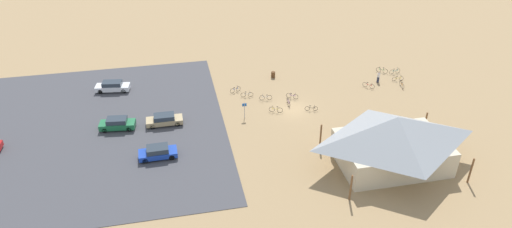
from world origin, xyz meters
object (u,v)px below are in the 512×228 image
object	(u,v)px
bicycle_red_yard_center	(369,85)
car_tan_near_entry	(164,120)
bicycle_silver_edge_south	(247,95)
car_green_aisle_side	(117,124)
bicycle_yellow_mid_cluster	(276,110)
bicycle_yellow_near_sign	(398,79)
lot_sign	(244,108)
car_white_second_row	(113,86)
trash_bin	(273,75)
visitor_crossing_yard	(378,77)
bicycle_purple_yard_right	(292,96)
car_blue_end_stall	(158,152)
bicycle_black_near_porch	(311,108)
bicycle_orange_by_bin	(402,85)
bicycle_white_trailside	(266,98)
bicycle_green_edge_north	(382,70)
bike_pavilion	(394,139)
bicycle_teal_front_row	(395,71)
bicycle_purple_back_row	(288,102)
bicycle_blue_lone_west	(235,90)

from	to	relation	value
bicycle_red_yard_center	car_tan_near_entry	bearing A→B (deg)	7.93
bicycle_silver_edge_south	car_green_aisle_side	world-z (taller)	car_green_aisle_side
bicycle_yellow_mid_cluster	bicycle_yellow_near_sign	bearing A→B (deg)	-165.47
lot_sign	car_white_second_row	bearing A→B (deg)	-32.71
trash_bin	visitor_crossing_yard	bearing A→B (deg)	162.25
bicycle_purple_yard_right	trash_bin	bearing A→B (deg)	-81.24
bicycle_yellow_near_sign	visitor_crossing_yard	xyz separation A→B (m)	(3.06, -0.15, 0.52)
car_blue_end_stall	bicycle_black_near_porch	bearing A→B (deg)	-162.24
bicycle_orange_by_bin	car_blue_end_stall	distance (m)	35.94
trash_bin	car_green_aisle_side	bearing A→B (deg)	24.19
car_white_second_row	car_tan_near_entry	xyz separation A→B (m)	(-6.77, 10.38, -0.03)
bicycle_white_trailside	bicycle_black_near_porch	xyz separation A→B (m)	(-5.22, 3.99, -0.04)
bicycle_black_near_porch	car_white_second_row	size ratio (longest dim) A/B	0.34
car_tan_near_entry	bicycle_purple_yard_right	bearing A→B (deg)	-169.47
bicycle_red_yard_center	car_white_second_row	bearing A→B (deg)	-10.15
bicycle_green_edge_north	bicycle_yellow_mid_cluster	world-z (taller)	bicycle_yellow_mid_cluster
bicycle_red_yard_center	bicycle_yellow_mid_cluster	bearing A→B (deg)	15.02
lot_sign	bicycle_yellow_near_sign	world-z (taller)	lot_sign
bicycle_green_edge_north	car_blue_end_stall	distance (m)	36.94
bicycle_black_near_porch	bicycle_purple_yard_right	xyz separation A→B (m)	(1.57, -3.67, 0.04)
bike_pavilion	car_white_second_row	xyz separation A→B (m)	(30.63, -23.53, -2.55)
bicycle_red_yard_center	bicycle_teal_front_row	distance (m)	6.67
bicycle_green_edge_north	bicycle_purple_yard_right	distance (m)	16.22
bicycle_teal_front_row	lot_sign	bearing A→B (deg)	17.76
bicycle_orange_by_bin	bicycle_black_near_porch	bearing A→B (deg)	14.14
bike_pavilion	car_green_aisle_side	world-z (taller)	bike_pavilion
bicycle_yellow_near_sign	visitor_crossing_yard	world-z (taller)	visitor_crossing_yard
bicycle_purple_back_row	car_green_aisle_side	distance (m)	22.07
car_white_second_row	visitor_crossing_yard	world-z (taller)	visitor_crossing_yard
bike_pavilion	bicycle_teal_front_row	distance (m)	23.37
bicycle_yellow_mid_cluster	visitor_crossing_yard	distance (m)	17.41
trash_bin	bicycle_red_yard_center	distance (m)	13.88
bicycle_white_trailside	visitor_crossing_yard	world-z (taller)	visitor_crossing_yard
bicycle_teal_front_row	bicycle_purple_yard_right	xyz separation A→B (m)	(17.19, 4.23, -0.01)
lot_sign	bicycle_white_trailside	world-z (taller)	lot_sign
trash_bin	bicycle_yellow_near_sign	xyz separation A→B (m)	(-17.62, 4.81, -0.09)
bicycle_white_trailside	car_blue_end_stall	xyz separation A→B (m)	(14.66, 10.36, 0.35)
bicycle_yellow_near_sign	visitor_crossing_yard	size ratio (longest dim) A/B	1.05
bicycle_yellow_near_sign	car_white_second_row	bearing A→B (deg)	-7.26
bike_pavilion	bicycle_yellow_near_sign	bearing A→B (deg)	-118.65
trash_bin	bicycle_silver_edge_south	world-z (taller)	trash_bin
bicycle_white_trailside	bicycle_silver_edge_south	size ratio (longest dim) A/B	1.01
bicycle_green_edge_north	bicycle_orange_by_bin	distance (m)	5.01
car_green_aisle_side	car_tan_near_entry	xyz separation A→B (m)	(-5.66, 0.15, -0.05)
bicycle_green_edge_north	bicycle_black_near_porch	bearing A→B (deg)	31.91
bike_pavilion	car_tan_near_entry	size ratio (longest dim) A/B	2.98
trash_bin	visitor_crossing_yard	distance (m)	15.29
lot_sign	bicycle_yellow_near_sign	bearing A→B (deg)	-166.80
car_blue_end_stall	car_tan_near_entry	distance (m)	6.89
bicycle_blue_lone_west	car_blue_end_stall	bearing A→B (deg)	50.68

